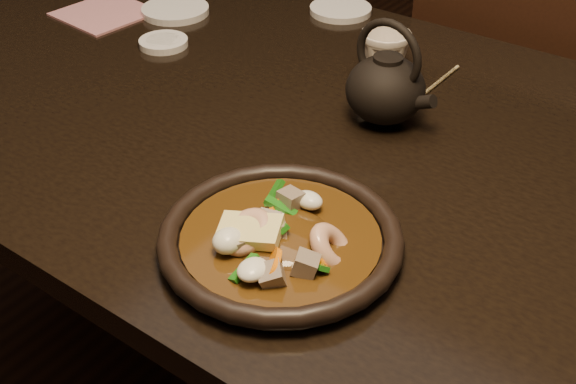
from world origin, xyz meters
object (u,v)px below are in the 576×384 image
Objects in this scene: teapot at (386,86)px; plate at (281,239)px; tea_cup at (385,53)px; table at (256,143)px; chair at (506,126)px.

plate is at bearing -75.53° from teapot.
plate is at bearing -74.42° from tea_cup.
teapot reaches higher than table.
plate is 0.33m from teapot.
teapot reaches higher than tea_cup.
table is at bearing 72.52° from chair.
table is 19.14× the size of tea_cup.
chair reaches higher than tea_cup.
tea_cup is at bearing 125.73° from teapot.
tea_cup is (-0.09, -0.44, 0.32)m from chair.
table is 1.84× the size of chair.
tea_cup is at bearing 59.87° from table.
tea_cup is (-0.13, 0.46, 0.03)m from plate.
plate is 3.45× the size of tea_cup.
chair reaches higher than table.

